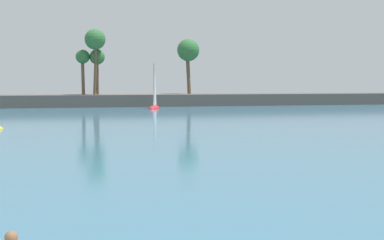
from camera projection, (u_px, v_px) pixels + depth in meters
The scene contains 3 objects.
sea at pixel (91, 114), 65.31m from camera, with size 220.00×112.56×0.06m, color #386B84.
palm_headland at pixel (80, 95), 80.87m from camera, with size 119.70×6.02×11.20m.
sailboat_near_shore at pixel (154, 104), 75.94m from camera, with size 2.61×4.70×6.53m.
Camera 1 is at (-2.22, -3.18, 4.05)m, focal length 52.54 mm.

